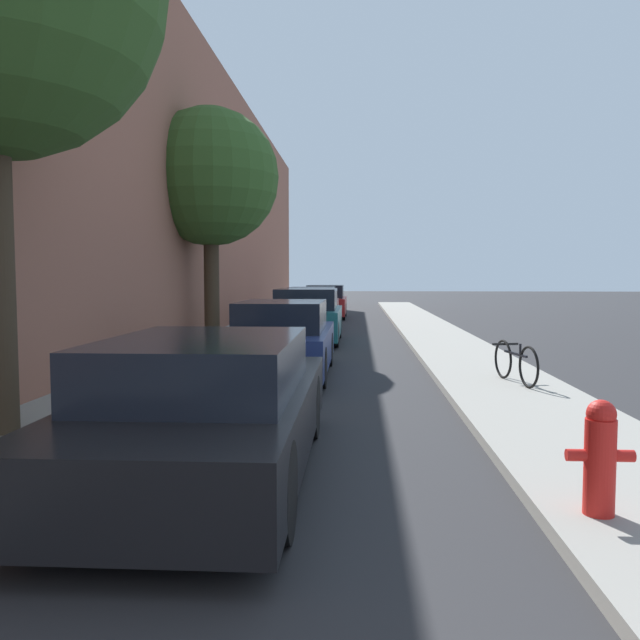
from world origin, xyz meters
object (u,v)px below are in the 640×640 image
at_px(parked_car_maroon, 312,308).
at_px(fire_hydrant, 600,456).
at_px(bicycle, 515,362).
at_px(parked_car_navy, 283,340).
at_px(parked_car_red, 326,302).
at_px(street_tree_far, 210,178).
at_px(parked_car_black, 208,409).
at_px(parked_car_teal, 307,317).

relative_size(parked_car_maroon, fire_hydrant, 4.87).
relative_size(parked_car_maroon, bicycle, 2.58).
xyz_separation_m(parked_car_navy, parked_car_maroon, (-0.22, 10.63, 0.04)).
xyz_separation_m(parked_car_red, bicycle, (3.89, -17.18, -0.22)).
xyz_separation_m(street_tree_far, fire_hydrant, (5.53, -11.83, -3.79)).
bearing_deg(fire_hydrant, parked_car_navy, 114.00).
distance_m(parked_car_red, bicycle, 17.62).
distance_m(parked_car_navy, street_tree_far, 6.58).
bearing_deg(fire_hydrant, parked_car_maroon, 100.66).
xyz_separation_m(parked_car_maroon, parked_car_red, (0.20, 5.27, -0.02)).
height_order(parked_car_black, parked_car_red, parked_car_red).
bearing_deg(parked_car_navy, bicycle, -18.16).
bearing_deg(parked_car_red, parked_car_navy, -89.96).
relative_size(parked_car_navy, parked_car_red, 1.01).
distance_m(parked_car_black, fire_hydrant, 3.26).
bearing_deg(street_tree_far, parked_car_navy, -63.46).
relative_size(street_tree_far, bicycle, 3.83).
relative_size(parked_car_red, street_tree_far, 0.69).
relative_size(parked_car_maroon, parked_car_red, 0.97).
bearing_deg(street_tree_far, parked_car_red, 77.59).
bearing_deg(street_tree_far, bicycle, -44.27).
xyz_separation_m(parked_car_teal, fire_hydrant, (3.12, -12.84, -0.15)).
height_order(parked_car_navy, street_tree_far, street_tree_far).
distance_m(parked_car_teal, parked_car_maroon, 4.75).
distance_m(parked_car_maroon, street_tree_far, 7.16).
bearing_deg(fire_hydrant, parked_car_red, 97.74).
height_order(street_tree_far, fire_hydrant, street_tree_far).
height_order(parked_car_red, fire_hydrant, parked_car_red).
height_order(parked_car_maroon, parked_car_red, parked_car_maroon).
distance_m(parked_car_maroon, parked_car_red, 5.28).
distance_m(parked_car_navy, fire_hydrant, 7.61).
xyz_separation_m(parked_car_navy, parked_car_teal, (-0.03, 5.89, 0.04)).
xyz_separation_m(parked_car_black, fire_hydrant, (3.08, -1.04, -0.08)).
relative_size(parked_car_black, parked_car_teal, 1.12).
relative_size(parked_car_navy, parked_car_maroon, 1.04).
distance_m(parked_car_navy, parked_car_red, 15.91).
relative_size(parked_car_teal, fire_hydrant, 4.88).
height_order(parked_car_teal, street_tree_far, street_tree_far).
relative_size(parked_car_teal, parked_car_maroon, 1.00).
bearing_deg(parked_car_black, street_tree_far, 102.79).
bearing_deg(fire_hydrant, street_tree_far, 115.06).
relative_size(parked_car_black, parked_car_red, 1.10).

